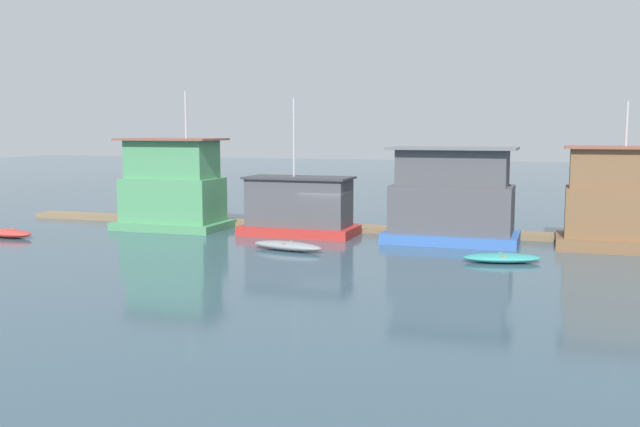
# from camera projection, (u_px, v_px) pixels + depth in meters

# --- Properties ---
(ground_plane) EXTENTS (200.00, 200.00, 0.00)m
(ground_plane) POSITION_uv_depth(u_px,v_px,m) (326.00, 237.00, 39.33)
(ground_plane) COLOR #385160
(dock_walkway) EXTENTS (42.40, 1.61, 0.30)m
(dock_walkway) POSITION_uv_depth(u_px,v_px,m) (340.00, 227.00, 41.95)
(dock_walkway) COLOR #846B4C
(dock_walkway) RESTS_ON ground_plane
(houseboat_green) EXTENTS (6.43, 4.02, 8.10)m
(houseboat_green) POSITION_uv_depth(u_px,v_px,m) (173.00, 188.00, 42.29)
(houseboat_green) COLOR #4C9360
(houseboat_green) RESTS_ON ground_plane
(houseboat_red) EXTENTS (6.38, 3.22, 7.61)m
(houseboat_red) POSITION_uv_depth(u_px,v_px,m) (299.00, 207.00, 39.82)
(houseboat_red) COLOR red
(houseboat_red) RESTS_ON ground_plane
(houseboat_blue) EXTENTS (6.88, 4.03, 4.98)m
(houseboat_blue) POSITION_uv_depth(u_px,v_px,m) (452.00, 199.00, 37.23)
(houseboat_blue) COLOR #3866B7
(houseboat_blue) RESTS_ON ground_plane
(houseboat_brown) EXTENTS (5.96, 3.53, 7.24)m
(houseboat_brown) POSITION_uv_depth(u_px,v_px,m) (621.00, 202.00, 34.87)
(houseboat_brown) COLOR brown
(houseboat_brown) RESTS_ON ground_plane
(dinghy_red) EXTENTS (3.37, 1.46, 0.46)m
(dinghy_red) POSITION_uv_depth(u_px,v_px,m) (7.00, 233.00, 39.07)
(dinghy_red) COLOR red
(dinghy_red) RESTS_ON ground_plane
(dinghy_grey) EXTENTS (3.93, 1.69, 0.45)m
(dinghy_grey) POSITION_uv_depth(u_px,v_px,m) (287.00, 246.00, 34.80)
(dinghy_grey) COLOR gray
(dinghy_grey) RESTS_ON ground_plane
(dinghy_teal) EXTENTS (3.65, 2.19, 0.39)m
(dinghy_teal) POSITION_uv_depth(u_px,v_px,m) (502.00, 258.00, 31.71)
(dinghy_teal) COLOR teal
(dinghy_teal) RESTS_ON ground_plane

